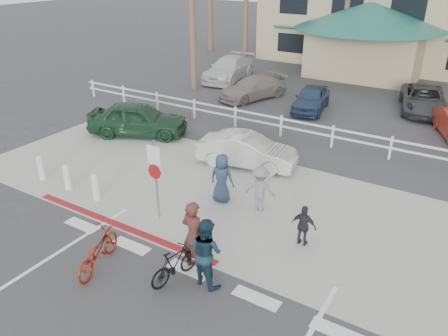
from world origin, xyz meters
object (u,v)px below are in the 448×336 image
Objects in this scene: car_white_sedan at (247,150)px; car_red_compact at (138,119)px; bike_red at (97,251)px; sign_post at (156,176)px; bike_black at (175,264)px.

car_red_compact is at bearing 77.02° from car_white_sedan.
sign_post is at bearing -102.07° from bike_red.
sign_post is at bearing 164.09° from car_white_sedan.
bike_black is (2.23, -2.05, -0.99)m from sign_post.
sign_post is 0.65× the size of car_red_compact.
sign_post reaches higher than car_red_compact.
bike_black is (2.02, 0.65, -0.04)m from bike_red.
bike_red is 7.50m from car_white_sedan.
sign_post is 3.19m from bike_black.
car_white_sedan is 5.82m from car_red_compact.
sign_post is 4.89m from car_white_sedan.
sign_post reaches higher than bike_black.
bike_black is 10.40m from car_red_compact.
car_red_compact is at bearing 136.50° from sign_post.
sign_post is 1.90× the size of bike_black.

